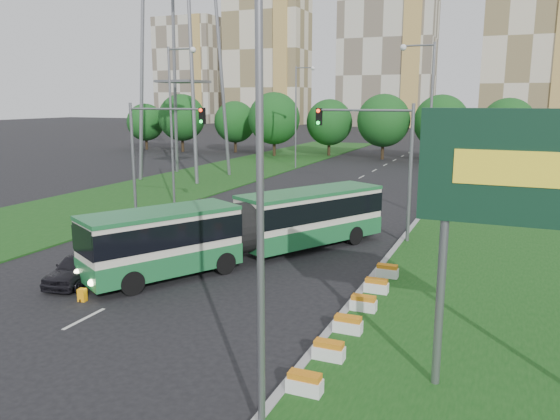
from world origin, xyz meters
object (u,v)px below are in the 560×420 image
at_px(car_left_far, 205,210).
at_px(articulated_bus, 244,226).
at_px(traffic_mast_left, 152,143).
at_px(pedestrian, 91,268).
at_px(traffic_mast_median, 383,150).
at_px(billboard, 540,182).
at_px(shopping_trolley, 82,295).
at_px(car_left_near, 79,267).

bearing_deg(car_left_far, articulated_bus, -55.85).
relative_size(traffic_mast_left, pedestrian, 4.61).
relative_size(traffic_mast_median, pedestrian, 4.61).
xyz_separation_m(articulated_bus, car_left_far, (-6.84, 7.49, -1.07)).
relative_size(traffic_mast_median, articulated_bus, 0.47).
distance_m(traffic_mast_left, articulated_bus, 11.42).
height_order(billboard, traffic_mast_left, same).
distance_m(car_left_far, shopping_trolley, 16.09).
height_order(car_left_far, shopping_trolley, car_left_far).
xyz_separation_m(billboard, traffic_mast_median, (-7.47, 16.00, -0.81)).
distance_m(traffic_mast_median, traffic_mast_left, 15.19).
height_order(traffic_mast_median, articulated_bus, traffic_mast_median).
bearing_deg(car_left_far, billboard, -48.77).
bearing_deg(traffic_mast_left, car_left_near, -70.52).
bearing_deg(shopping_trolley, traffic_mast_left, 105.12).
bearing_deg(shopping_trolley, car_left_far, 93.53).
distance_m(billboard, traffic_mast_left, 27.16).
height_order(articulated_bus, pedestrian, articulated_bus).
relative_size(billboard, pedestrian, 4.61).
bearing_deg(shopping_trolley, pedestrian, 110.97).
relative_size(billboard, car_left_near, 1.96).
relative_size(traffic_mast_left, articulated_bus, 0.47).
height_order(billboard, shopping_trolley, billboard).
relative_size(car_left_far, shopping_trolley, 7.41).
relative_size(car_left_near, shopping_trolley, 7.54).
xyz_separation_m(articulated_bus, car_left_near, (-5.28, -6.36, -1.03)).
distance_m(car_left_near, pedestrian, 1.02).
distance_m(billboard, articulated_bus, 16.95).
relative_size(articulated_bus, car_left_far, 4.28).
xyz_separation_m(articulated_bus, pedestrian, (-4.32, -6.65, -0.86)).
xyz_separation_m(car_left_near, car_left_far, (-1.56, 13.85, -0.03)).
xyz_separation_m(billboard, car_left_far, (-20.04, 17.15, -5.50)).
bearing_deg(traffic_mast_median, shopping_trolley, -122.15).
relative_size(traffic_mast_left, car_left_near, 1.96).
distance_m(articulated_bus, car_left_near, 8.33).
relative_size(billboard, shopping_trolley, 14.80).
height_order(billboard, pedestrian, billboard).
relative_size(traffic_mast_median, car_left_near, 1.96).
bearing_deg(traffic_mast_median, pedestrian, -127.71).
height_order(car_left_near, pedestrian, pedestrian).
bearing_deg(articulated_bus, billboard, -6.91).
bearing_deg(articulated_bus, car_left_far, 161.63).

